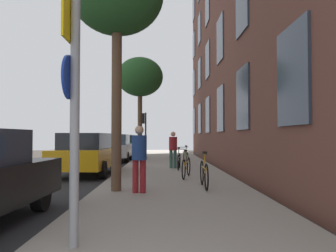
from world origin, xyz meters
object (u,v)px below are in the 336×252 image
Objects in this scene: car_2 at (116,147)px; car_3 at (125,144)px; bicycle_1 at (186,167)px; pedestrian_0 at (139,154)px; traffic_light at (144,126)px; car_1 at (87,153)px; sign_post at (73,97)px; bicycle_2 at (179,161)px; bicycle_0 at (204,173)px; pedestrian_1 at (173,147)px; tree_far at (140,78)px; bicycle_3 at (186,157)px.

car_2 is 1.01× the size of car_3.
pedestrian_0 is (-1.38, -2.98, 0.58)m from bicycle_1.
traffic_light is 0.75× the size of car_1.
traffic_light is (-0.25, 21.32, 0.34)m from sign_post.
bicycle_0 is at bearing -85.19° from bicycle_2.
pedestrian_1 reaches higher than bicycle_0.
traffic_light is 3.11m from car_3.
bicycle_1 is at bearing -77.87° from tree_far.
car_3 is (-3.79, 13.61, 0.35)m from bicycle_2.
pedestrian_1 is at bearing 80.74° from pedestrian_0.
sign_post reaches higher than car_2.
bicycle_3 is 1.08× the size of pedestrian_1.
car_2 is at bearing 96.04° from sign_post.
car_3 is at bearing 111.66° from bicycle_3.
traffic_light is 4.83m from tree_far.
pedestrian_0 is at bearing -102.33° from bicycle_2.
tree_far reaches higher than car_3.
sign_post is 4.16m from pedestrian_0.
tree_far is at bearing 105.71° from bicycle_2.
bicycle_0 is 5.73m from car_1.
pedestrian_1 is (1.04, 6.41, -0.03)m from pedestrian_0.
bicycle_0 is at bearing -78.51° from tree_far.
pedestrian_0 is at bearing -82.62° from car_3.
car_3 is (-1.70, 2.13, -1.50)m from traffic_light.
car_1 is (-4.07, 4.02, 0.34)m from bicycle_0.
bicycle_2 is 0.97× the size of pedestrian_0.
bicycle_2 is (2.17, -7.72, -4.89)m from tree_far.
pedestrian_0 is 0.39× the size of car_1.
pedestrian_0 is at bearing 81.97° from sign_post.
bicycle_2 is (2.09, -11.48, -1.85)m from traffic_light.
bicycle_3 is 0.41× the size of car_3.
bicycle_2 is 0.38× the size of car_1.
car_2 is 7.56m from car_3.
car_3 is at bearing 90.58° from car_1.
sign_post is 12.98m from bicycle_3.
bicycle_0 is 5.70m from pedestrian_1.
sign_post is at bearing -115.35° from bicycle_0.
pedestrian_0 reaches higher than bicycle_2.
car_1 reaches higher than bicycle_0.
pedestrian_0 reaches higher than car_1.
sign_post is 1.99× the size of pedestrian_1.
bicycle_1 is 4.18m from car_1.
sign_post reaches higher than pedestrian_1.
car_3 is at bearing 92.04° from car_2.
car_1 is 1.00× the size of car_2.
pedestrian_1 is (1.61, 10.42, -0.97)m from sign_post.
pedestrian_1 is 6.39m from car_2.
bicycle_1 is 1.07× the size of pedestrian_1.
tree_far is at bearing 101.49° from bicycle_0.
car_1 is (-3.64, -1.04, 0.36)m from bicycle_2.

